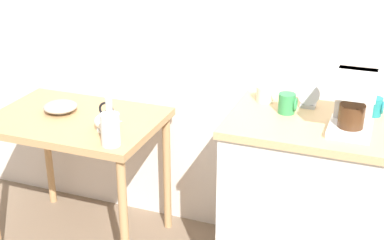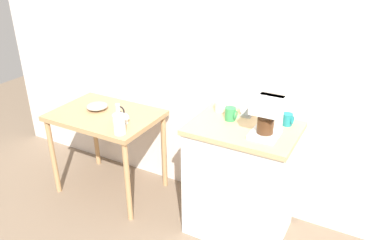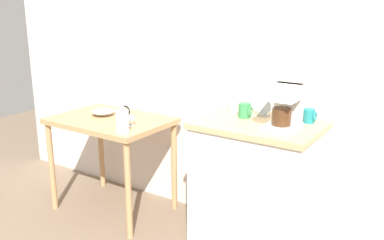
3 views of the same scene
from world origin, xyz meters
name	(u,v)px [view 1 (image 1 of 3)]	position (x,y,z in m)	size (l,w,h in m)	color
wooden_table	(77,134)	(-0.65, 0.03, 0.66)	(0.89, 0.62, 0.76)	tan
kitchen_counter	(303,206)	(0.57, 0.08, 0.45)	(0.75, 0.55, 0.90)	white
bowl_stoneware	(60,107)	(-0.75, 0.06, 0.79)	(0.18, 0.18, 0.06)	#9E998C
teakettle	(107,121)	(-0.41, -0.05, 0.81)	(0.16, 0.13, 0.15)	white
glass_carafe_vase	(110,128)	(-0.31, -0.20, 0.84)	(0.09, 0.09, 0.24)	silver
coffee_maker	(354,100)	(0.75, 0.04, 1.05)	(0.18, 0.22, 0.26)	white
mug_dark_teal	(375,107)	(0.83, 0.24, 0.95)	(0.08, 0.07, 0.09)	teal
mug_tall_green	(287,104)	(0.45, 0.13, 0.95)	(0.09, 0.08, 0.09)	#338C4C
mug_small_cream	(265,94)	(0.32, 0.24, 0.94)	(0.09, 0.08, 0.08)	beige
table_clock	(309,97)	(0.53, 0.23, 0.96)	(0.10, 0.05, 0.12)	#B2B5BA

